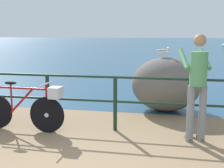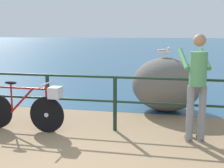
{
  "view_description": "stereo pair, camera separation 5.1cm",
  "coord_description": "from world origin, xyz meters",
  "px_view_note": "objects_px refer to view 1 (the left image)",
  "views": [
    {
      "loc": [
        1.01,
        -3.23,
        1.81
      ],
      "look_at": [
        -0.14,
        2.45,
        0.8
      ],
      "focal_mm": 48.15,
      "sensor_mm": 36.0,
      "label": 1
    },
    {
      "loc": [
        1.06,
        -3.22,
        1.81
      ],
      "look_at": [
        -0.14,
        2.45,
        0.8
      ],
      "focal_mm": 48.15,
      "sensor_mm": 36.0,
      "label": 2
    }
  ],
  "objects_px": {
    "person_at_railing": "(197,83)",
    "bicycle": "(28,106)",
    "seagull": "(163,51)",
    "breakwater_boulder_main": "(166,84)"
  },
  "relations": [
    {
      "from": "bicycle",
      "to": "seagull",
      "type": "bearing_deg",
      "value": 43.61
    },
    {
      "from": "breakwater_boulder_main",
      "to": "seagull",
      "type": "relative_size",
      "value": 4.7
    },
    {
      "from": "bicycle",
      "to": "seagull",
      "type": "distance_m",
      "value": 3.26
    },
    {
      "from": "seagull",
      "to": "bicycle",
      "type": "bearing_deg",
      "value": -142.14
    },
    {
      "from": "breakwater_boulder_main",
      "to": "seagull",
      "type": "height_order",
      "value": "seagull"
    },
    {
      "from": "person_at_railing",
      "to": "seagull",
      "type": "distance_m",
      "value": 2.13
    },
    {
      "from": "person_at_railing",
      "to": "breakwater_boulder_main",
      "type": "distance_m",
      "value": 2.05
    },
    {
      "from": "bicycle",
      "to": "seagull",
      "type": "xyz_separation_m",
      "value": [
        2.34,
        2.07,
        0.91
      ]
    },
    {
      "from": "person_at_railing",
      "to": "seagull",
      "type": "bearing_deg",
      "value": 3.44
    },
    {
      "from": "person_at_railing",
      "to": "bicycle",
      "type": "bearing_deg",
      "value": 77.4
    }
  ]
}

